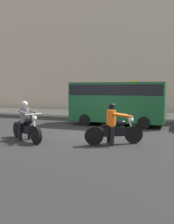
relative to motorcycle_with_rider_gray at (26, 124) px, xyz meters
The scene contains 7 objects.
ground_plane 2.78m from the motorcycle_with_rider_gray, 45.80° to the left, with size 80.00×80.00×0.00m, color black.
sidewalk_slab 10.13m from the motorcycle_with_rider_gray, 79.25° to the left, with size 40.00×4.40×0.14m, color #A8A399.
building_facade 14.34m from the motorcycle_with_rider_gray, 81.95° to the left, with size 40.00×1.40×11.12m, color #B7A893.
motorcycle_with_rider_gray is the anchor object (origin of this frame).
motorcycle_with_rider_orange_stripe 3.44m from the motorcycle_with_rider_gray, ahead, with size 1.92×1.28×1.53m.
parked_van_forest_green 5.83m from the motorcycle_with_rider_gray, 65.72° to the left, with size 5.09×1.96×2.36m.
street_sign_post 10.16m from the motorcycle_with_rider_gray, 76.02° to the left, with size 0.44×0.08×2.49m.
Camera 1 is at (3.74, -10.15, 2.05)m, focal length 40.01 mm.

